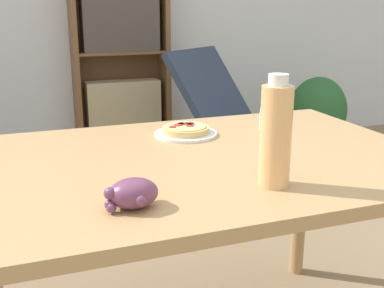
% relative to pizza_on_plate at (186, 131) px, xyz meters
% --- Properties ---
extents(dining_table, '(1.38, 0.93, 0.74)m').
position_rel_pizza_on_plate_xyz_m(dining_table, '(-0.04, -0.24, -0.10)').
color(dining_table, tan).
rests_on(dining_table, ground_plane).
extents(pizza_on_plate, '(0.21, 0.21, 0.04)m').
position_rel_pizza_on_plate_xyz_m(pizza_on_plate, '(0.00, 0.00, 0.00)').
color(pizza_on_plate, white).
rests_on(pizza_on_plate, dining_table).
extents(grape_bunch, '(0.12, 0.09, 0.07)m').
position_rel_pizza_on_plate_xyz_m(grape_bunch, '(-0.31, -0.54, 0.02)').
color(grape_bunch, '#6B3856').
rests_on(grape_bunch, dining_table).
extents(drink_bottle, '(0.08, 0.08, 0.28)m').
position_rel_pizza_on_plate_xyz_m(drink_bottle, '(0.05, -0.52, 0.11)').
color(drink_bottle, '#EFB270').
rests_on(drink_bottle, dining_table).
extents(salt_shaker, '(0.04, 0.04, 0.07)m').
position_rel_pizza_on_plate_xyz_m(salt_shaker, '(0.30, -0.00, 0.02)').
color(salt_shaker, white).
rests_on(salt_shaker, dining_table).
extents(lounge_chair_far, '(0.87, 0.96, 0.88)m').
position_rel_pizza_on_plate_xyz_m(lounge_chair_far, '(0.81, 1.37, -0.47)').
color(lounge_chair_far, black).
rests_on(lounge_chair_far, ground_plane).
extents(bookshelf, '(0.73, 0.25, 1.64)m').
position_rel_pizza_on_plate_xyz_m(bookshelf, '(0.23, 2.17, -0.00)').
color(bookshelf, brown).
rests_on(bookshelf, ground_plane).
extents(potted_plant_floor, '(0.48, 0.41, 0.63)m').
position_rel_pizza_on_plate_xyz_m(potted_plant_floor, '(1.67, 1.64, -0.42)').
color(potted_plant_floor, '#BCB2A3').
rests_on(potted_plant_floor, ground_plane).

